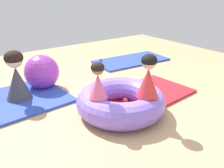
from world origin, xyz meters
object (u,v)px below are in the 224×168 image
(child_in_pink, at_px, (98,81))
(play_ball_orange, at_px, (136,88))
(play_ball_red, at_px, (125,101))
(play_ball_blue, at_px, (101,60))
(inflatable_cushion, at_px, (121,101))
(exercise_ball_large, at_px, (42,72))
(child_in_red, at_px, (148,76))
(play_ball_green, at_px, (143,82))
(adult_seated, at_px, (16,76))

(child_in_pink, distance_m, play_ball_orange, 1.18)
(play_ball_red, relative_size, play_ball_blue, 1.35)
(inflatable_cushion, relative_size, exercise_ball_large, 2.10)
(child_in_red, xyz_separation_m, play_ball_green, (0.73, 0.85, -0.53))
(play_ball_blue, xyz_separation_m, exercise_ball_large, (-1.58, -0.60, 0.22))
(play_ball_green, bearing_deg, child_in_red, -130.70)
(play_ball_orange, relative_size, exercise_ball_large, 0.13)
(inflatable_cushion, distance_m, exercise_ball_large, 1.56)
(adult_seated, height_order, play_ball_green, adult_seated)
(adult_seated, relative_size, play_ball_blue, 11.85)
(play_ball_green, bearing_deg, play_ball_blue, 83.71)
(inflatable_cushion, relative_size, play_ball_orange, 16.36)
(child_in_red, height_order, play_ball_orange, child_in_red)
(inflatable_cushion, relative_size, adult_seated, 1.63)
(inflatable_cushion, bearing_deg, exercise_ball_large, 110.19)
(child_in_pink, distance_m, adult_seated, 1.40)
(play_ball_green, distance_m, exercise_ball_large, 1.72)
(play_ball_red, distance_m, play_ball_blue, 2.13)
(child_in_pink, distance_m, play_ball_green, 1.44)
(inflatable_cushion, height_order, adult_seated, adult_seated)
(child_in_pink, relative_size, play_ball_red, 5.37)
(play_ball_green, bearing_deg, adult_seated, 159.39)
(adult_seated, distance_m, exercise_ball_large, 0.55)
(inflatable_cushion, bearing_deg, adult_seated, 130.04)
(child_in_pink, height_order, play_ball_green, child_in_pink)
(play_ball_red, height_order, exercise_ball_large, exercise_ball_large)
(inflatable_cushion, height_order, play_ball_green, inflatable_cushion)
(inflatable_cushion, bearing_deg, play_ball_blue, 63.09)
(child_in_red, relative_size, adult_seated, 0.73)
(play_ball_orange, bearing_deg, play_ball_blue, 75.71)
(child_in_pink, relative_size, adult_seated, 0.61)
(play_ball_red, xyz_separation_m, exercise_ball_large, (-0.71, 1.35, 0.21))
(play_ball_orange, bearing_deg, exercise_ball_large, 136.34)
(adult_seated, xyz_separation_m, play_ball_blue, (2.06, 0.86, -0.33))
(play_ball_red, bearing_deg, exercise_ball_large, 117.94)
(play_ball_orange, bearing_deg, child_in_red, -123.27)
(child_in_red, bearing_deg, play_ball_orange, -49.78)
(inflatable_cushion, distance_m, adult_seated, 1.59)
(child_in_red, height_order, exercise_ball_large, child_in_red)
(inflatable_cushion, height_order, play_ball_blue, inflatable_cushion)
(play_ball_red, xyz_separation_m, play_ball_blue, (0.87, 1.94, -0.01))
(adult_seated, relative_size, play_ball_orange, 10.06)
(play_ball_green, bearing_deg, inflatable_cushion, -150.43)
(child_in_pink, height_order, play_ball_orange, child_in_pink)
(play_ball_orange, bearing_deg, inflatable_cushion, -149.34)
(child_in_pink, xyz_separation_m, play_ball_green, (1.25, 0.53, -0.49))
(inflatable_cushion, distance_m, play_ball_orange, 0.72)
(child_in_red, height_order, play_ball_green, child_in_red)
(adult_seated, bearing_deg, child_in_red, -5.54)
(child_in_red, height_order, adult_seated, child_in_red)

